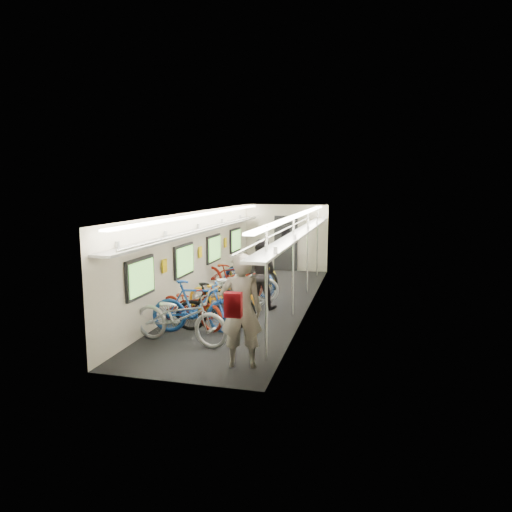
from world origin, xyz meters
The scene contains 15 objects.
train_car_shell centered at (-0.36, 0.71, 1.66)m, with size 10.00×10.00×10.00m.
bicycle_0 centered at (-0.57, -3.31, 0.54)m, with size 0.72×2.07×1.09m, color #9D9EA2.
bicycle_1 centered at (-0.51, -2.61, 0.56)m, with size 0.53×1.87×1.13m, color #19459A.
bicycle_2 centered at (-0.77, -2.26, 0.48)m, with size 0.63×1.82×0.95m, color maroon.
bicycle_3 centered at (-0.18, -2.30, 0.52)m, with size 0.49×1.73×1.04m, color black.
bicycle_4 centered at (-0.46, -1.09, 0.47)m, with size 0.62×1.79×0.94m, color orange.
bicycle_5 centered at (-0.12, -0.04, 0.51)m, with size 0.48×1.71×1.03m, color silver.
bicycle_6 centered at (-0.40, -0.48, 0.52)m, with size 0.68×1.96×1.03m, color #B3B3B8.
bicycle_7 centered at (-0.34, 0.92, 0.56)m, with size 0.52×1.85×1.11m, color #1A429D.
bicycle_8 centered at (-0.81, 0.88, 0.57)m, with size 0.76×2.18×1.15m, color maroon.
bicycle_9 centered at (-0.39, 1.44, 0.55)m, with size 0.51×1.82×1.09m, color black.
bicycle_10 centered at (-0.55, 2.24, 0.47)m, with size 0.62×1.78×0.94m, color gold.
passenger_near centered at (0.89, -4.11, 0.98)m, with size 0.71×0.47×1.96m, color gray.
passenger_mid centered at (0.33, -0.38, 0.88)m, with size 0.85×0.66×1.76m, color black.
backpack centered at (0.98, -4.88, 1.28)m, with size 0.26×0.14×0.38m, color maroon.
Camera 1 is at (2.94, -11.27, 3.04)m, focal length 32.00 mm.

